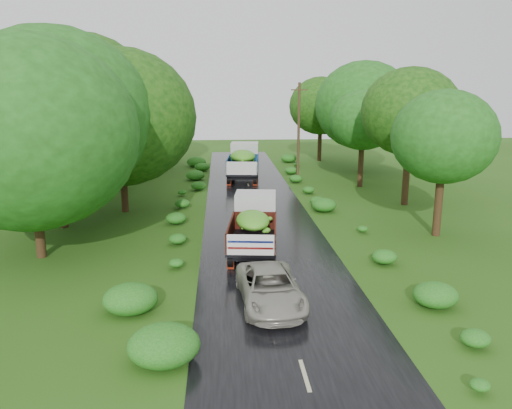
{
  "coord_description": "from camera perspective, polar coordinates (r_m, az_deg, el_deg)",
  "views": [
    {
      "loc": [
        -2.24,
        -16.24,
        7.81
      ],
      "look_at": [
        -0.38,
        9.6,
        1.7
      ],
      "focal_mm": 35.0,
      "sensor_mm": 36.0,
      "label": 1
    }
  ],
  "objects": [
    {
      "name": "truck_near",
      "position": [
        24.15,
        -0.23,
        -2.07
      ],
      "size": [
        2.77,
        6.18,
        2.51
      ],
      "rotation": [
        0.0,
        0.0,
        -0.11
      ],
      "color": "black",
      "rests_on": "ground"
    },
    {
      "name": "truck_far",
      "position": [
        43.25,
        -1.42,
        5.1
      ],
      "size": [
        3.12,
        7.22,
        2.95
      ],
      "rotation": [
        0.0,
        0.0,
        -0.09
      ],
      "color": "black",
      "rests_on": "ground"
    },
    {
      "name": "shrubs",
      "position": [
        31.23,
        0.12,
        -0.55
      ],
      "size": [
        11.9,
        44.0,
        0.7
      ],
      "color": "#195C15",
      "rests_on": "ground"
    },
    {
      "name": "trees_left",
      "position": [
        37.95,
        -17.1,
        10.38
      ],
      "size": [
        8.28,
        32.8,
        9.14
      ],
      "color": "black",
      "rests_on": "ground"
    },
    {
      "name": "trees_right",
      "position": [
        42.48,
        12.55,
        10.25
      ],
      "size": [
        6.44,
        31.7,
        8.08
      ],
      "color": "black",
      "rests_on": "ground"
    },
    {
      "name": "ground",
      "position": [
        18.16,
        3.46,
        -12.22
      ],
      "size": [
        120.0,
        120.0,
        0.0
      ],
      "primitive_type": "plane",
      "color": "#264E10",
      "rests_on": "ground"
    },
    {
      "name": "car",
      "position": [
        18.47,
        1.62,
        -9.49
      ],
      "size": [
        2.45,
        4.79,
        1.29
      ],
      "primitive_type": "imported",
      "rotation": [
        0.0,
        0.0,
        0.07
      ],
      "color": "#A19D8F",
      "rests_on": "road"
    },
    {
      "name": "road_lines",
      "position": [
        23.67,
        1.56,
        -5.94
      ],
      "size": [
        0.12,
        69.6,
        0.0
      ],
      "color": "#BFB78C",
      "rests_on": "road"
    },
    {
      "name": "road",
      "position": [
        22.74,
        1.8,
        -6.8
      ],
      "size": [
        6.5,
        80.0,
        0.02
      ],
      "primitive_type": "cube",
      "color": "black",
      "rests_on": "ground"
    },
    {
      "name": "utility_pole",
      "position": [
        42.88,
        4.89,
        8.42
      ],
      "size": [
        1.43,
        0.32,
        8.21
      ],
      "rotation": [
        0.0,
        0.0,
        0.16
      ],
      "color": "#382616",
      "rests_on": "ground"
    }
  ]
}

